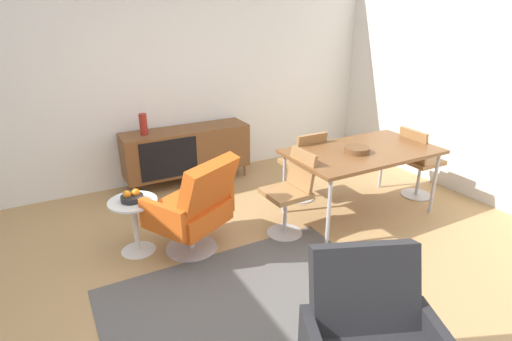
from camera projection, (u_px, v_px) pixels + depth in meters
The scene contains 13 objects.
ground_plane at pixel (248, 286), 3.35m from camera, with size 8.32×8.32×0.00m, color tan.
wall_back at pixel (149, 72), 4.95m from camera, with size 6.80×0.12×2.80m, color white.
sideboard at pixel (187, 150), 5.19m from camera, with size 1.60×0.45×0.72m.
vase_cobalt at pixel (143, 124), 4.82m from camera, with size 0.09×0.09×0.25m.
dining_table at pixel (362, 154), 4.29m from camera, with size 1.60×0.90×0.74m.
wooden_bowl_on_table at pixel (357, 150), 4.19m from camera, with size 0.26×0.26×0.06m, color brown.
dining_chair_far_end at pixel (418, 160), 4.77m from camera, with size 0.43×0.40×0.86m.
dining_chair_near_window at pixel (291, 190), 3.99m from camera, with size 0.44×0.41×0.86m.
dining_chair_back_left at pixel (304, 163), 4.68m from camera, with size 0.40×0.43×0.86m.
lounge_chair_red at pixel (194, 206), 3.66m from camera, with size 0.88×0.86×0.95m.
side_table_round at pixel (135, 220), 3.72m from camera, with size 0.44×0.44×0.52m.
fruit_bowl at pixel (132, 197), 3.64m from camera, with size 0.20×0.20×0.11m.
area_rug at pixel (257, 310), 3.08m from camera, with size 2.20×1.70×0.01m, color #595654.
Camera 1 is at (-1.25, -2.45, 2.13)m, focal length 28.48 mm.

